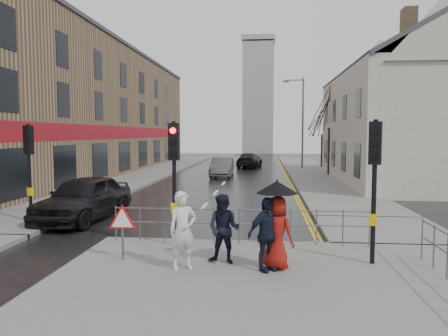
% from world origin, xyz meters
% --- Properties ---
extents(ground, '(120.00, 120.00, 0.00)m').
position_xyz_m(ground, '(0.00, 0.00, 0.00)').
color(ground, black).
rests_on(ground, ground).
extents(near_pavement, '(10.00, 9.00, 0.14)m').
position_xyz_m(near_pavement, '(3.00, -3.50, 0.07)').
color(near_pavement, '#605E5B').
rests_on(near_pavement, ground).
extents(left_pavement, '(4.00, 44.00, 0.14)m').
position_xyz_m(left_pavement, '(-6.50, 23.00, 0.07)').
color(left_pavement, '#605E5B').
rests_on(left_pavement, ground).
extents(right_pavement, '(4.00, 40.00, 0.14)m').
position_xyz_m(right_pavement, '(6.50, 25.00, 0.07)').
color(right_pavement, '#605E5B').
rests_on(right_pavement, ground).
extents(pavement_bridge_right, '(4.00, 4.20, 0.14)m').
position_xyz_m(pavement_bridge_right, '(6.50, 3.00, 0.07)').
color(pavement_bridge_right, '#605E5B').
rests_on(pavement_bridge_right, ground).
extents(building_left_terrace, '(8.00, 42.00, 10.00)m').
position_xyz_m(building_left_terrace, '(-12.00, 22.00, 5.00)').
color(building_left_terrace, '#856A4D').
rests_on(building_left_terrace, ground).
extents(building_right_cream, '(9.00, 16.40, 10.10)m').
position_xyz_m(building_right_cream, '(12.00, 18.00, 4.78)').
color(building_right_cream, beige).
rests_on(building_right_cream, ground).
extents(church_tower, '(5.00, 5.00, 18.00)m').
position_xyz_m(church_tower, '(1.50, 62.00, 9.00)').
color(church_tower, '#919499').
rests_on(church_tower, ground).
extents(traffic_signal_near_left, '(0.28, 0.27, 3.40)m').
position_xyz_m(traffic_signal_near_left, '(0.20, 0.20, 2.46)').
color(traffic_signal_near_left, black).
rests_on(traffic_signal_near_left, near_pavement).
extents(traffic_signal_near_right, '(0.34, 0.33, 3.40)m').
position_xyz_m(traffic_signal_near_right, '(5.20, -1.00, 2.46)').
color(traffic_signal_near_right, black).
rests_on(traffic_signal_near_right, near_pavement).
extents(traffic_signal_far_left, '(0.34, 0.33, 3.40)m').
position_xyz_m(traffic_signal_far_left, '(-5.50, 3.00, 2.46)').
color(traffic_signal_far_left, black).
rests_on(traffic_signal_far_left, left_pavement).
extents(guard_railing_front, '(7.14, 0.04, 1.00)m').
position_xyz_m(guard_railing_front, '(1.95, 0.60, 0.86)').
color(guard_railing_front, '#595B5E').
rests_on(guard_railing_front, near_pavement).
extents(warning_sign, '(0.80, 0.07, 1.35)m').
position_xyz_m(warning_sign, '(-0.80, -1.21, 1.04)').
color(warning_sign, '#595B5E').
rests_on(warning_sign, near_pavement).
extents(street_lamp, '(1.83, 0.25, 8.00)m').
position_xyz_m(street_lamp, '(5.82, 28.00, 4.71)').
color(street_lamp, '#595B5E').
rests_on(street_lamp, right_pavement).
extents(tree_near, '(2.40, 2.40, 6.58)m').
position_xyz_m(tree_near, '(7.50, 22.00, 5.14)').
color(tree_near, black).
rests_on(tree_near, right_pavement).
extents(tree_far, '(2.40, 2.40, 5.64)m').
position_xyz_m(tree_far, '(8.00, 30.00, 4.42)').
color(tree_far, black).
rests_on(tree_far, right_pavement).
extents(pedestrian_a, '(0.77, 0.68, 1.77)m').
position_xyz_m(pedestrian_a, '(0.81, -1.82, 1.03)').
color(pedestrian_a, silver).
rests_on(pedestrian_a, near_pavement).
extents(pedestrian_b, '(0.93, 0.81, 1.64)m').
position_xyz_m(pedestrian_b, '(1.69, -1.29, 0.96)').
color(pedestrian_b, black).
rests_on(pedestrian_b, near_pavement).
extents(pedestrian_with_umbrella, '(0.97, 0.96, 2.01)m').
position_xyz_m(pedestrian_with_umbrella, '(2.92, -1.59, 1.25)').
color(pedestrian_with_umbrella, maroon).
rests_on(pedestrian_with_umbrella, near_pavement).
extents(pedestrian_d, '(1.02, 0.91, 1.66)m').
position_xyz_m(pedestrian_d, '(2.69, -1.79, 0.97)').
color(pedestrian_d, black).
rests_on(pedestrian_d, near_pavement).
extents(car_parked, '(2.52, 5.10, 1.67)m').
position_xyz_m(car_parked, '(-4.00, 4.00, 0.84)').
color(car_parked, black).
rests_on(car_parked, ground).
extents(car_mid, '(1.55, 4.38, 1.44)m').
position_xyz_m(car_mid, '(-0.51, 20.80, 0.72)').
color(car_mid, '#444749').
rests_on(car_mid, ground).
extents(car_far, '(2.55, 4.98, 1.38)m').
position_xyz_m(car_far, '(1.20, 30.14, 0.69)').
color(car_far, black).
rests_on(car_far, ground).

